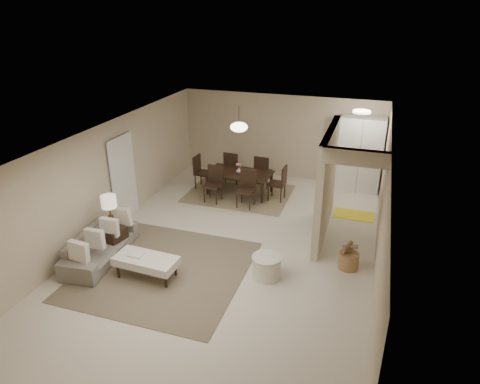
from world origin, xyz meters
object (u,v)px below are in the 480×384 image
(round_pouf, at_px, (266,267))
(ottoman_bench, at_px, (146,261))
(wicker_basket, at_px, (349,261))
(side_table, at_px, (114,238))
(sofa, at_px, (100,246))
(pantry_cabinet, at_px, (360,155))
(dining_table, at_px, (239,183))

(round_pouf, bearing_deg, ottoman_bench, -161.61)
(round_pouf, height_order, wicker_basket, round_pouf)
(side_table, relative_size, round_pouf, 0.87)
(sofa, xyz_separation_m, wicker_basket, (4.95, 1.23, -0.12))
(ottoman_bench, relative_size, round_pouf, 2.19)
(sofa, bearing_deg, pantry_cabinet, -47.63)
(pantry_cabinet, relative_size, dining_table, 1.18)
(wicker_basket, bearing_deg, ottoman_bench, -157.46)
(pantry_cabinet, relative_size, wicker_basket, 5.27)
(dining_table, bearing_deg, side_table, -111.60)
(side_table, bearing_deg, pantry_cabinet, 46.32)
(side_table, distance_m, wicker_basket, 4.97)
(pantry_cabinet, height_order, side_table, pantry_cabinet)
(ottoman_bench, bearing_deg, pantry_cabinet, 61.04)
(wicker_basket, height_order, dining_table, dining_table)
(side_table, xyz_separation_m, dining_table, (1.65, 3.62, 0.06))
(ottoman_bench, distance_m, side_table, 1.40)
(side_table, height_order, dining_table, dining_table)
(side_table, bearing_deg, sofa, -96.95)
(dining_table, bearing_deg, pantry_cabinet, 26.48)
(sofa, height_order, side_table, sofa)
(sofa, xyz_separation_m, round_pouf, (3.46, 0.43, -0.07))
(dining_table, bearing_deg, wicker_basket, -37.87)
(pantry_cabinet, relative_size, sofa, 1.05)
(round_pouf, xyz_separation_m, wicker_basket, (1.49, 0.80, -0.05))
(pantry_cabinet, xyz_separation_m, ottoman_bench, (-3.55, -5.68, -0.70))
(round_pouf, distance_m, dining_table, 4.01)
(sofa, distance_m, dining_table, 4.38)
(sofa, distance_m, side_table, 0.42)
(sofa, xyz_separation_m, side_table, (0.05, 0.41, -0.04))
(sofa, height_order, wicker_basket, sofa)
(pantry_cabinet, relative_size, ottoman_bench, 1.67)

